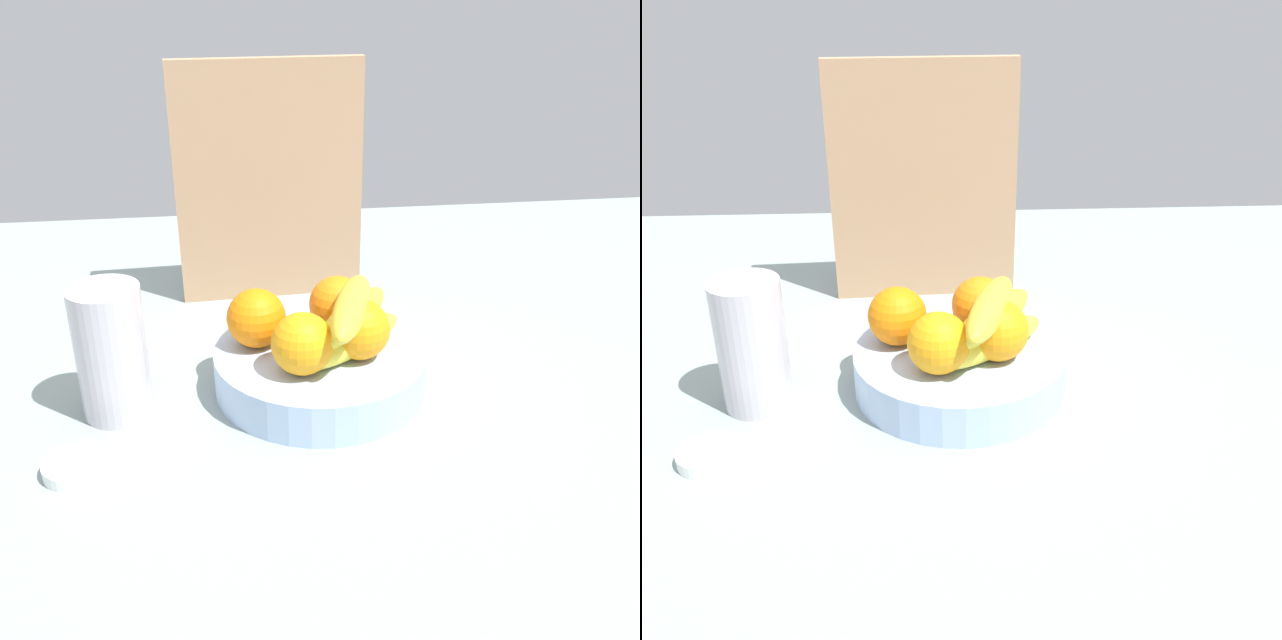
% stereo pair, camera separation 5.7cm
% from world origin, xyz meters
% --- Properties ---
extents(ground_plane, '(1.80, 1.40, 0.03)m').
position_xyz_m(ground_plane, '(0.00, 0.00, -0.01)').
color(ground_plane, gray).
extents(fruit_bowl, '(0.26, 0.26, 0.05)m').
position_xyz_m(fruit_bowl, '(0.04, 0.00, 0.03)').
color(fruit_bowl, '#A6BFE5').
rests_on(fruit_bowl, ground_plane).
extents(orange_front_left, '(0.07, 0.07, 0.07)m').
position_xyz_m(orange_front_left, '(-0.04, 0.02, 0.09)').
color(orange_front_left, orange).
rests_on(orange_front_left, fruit_bowl).
extents(orange_front_right, '(0.07, 0.07, 0.07)m').
position_xyz_m(orange_front_right, '(0.01, -0.05, 0.09)').
color(orange_front_right, orange).
rests_on(orange_front_right, fruit_bowl).
extents(orange_center, '(0.07, 0.07, 0.07)m').
position_xyz_m(orange_center, '(0.08, -0.02, 0.09)').
color(orange_center, orange).
rests_on(orange_center, fruit_bowl).
extents(orange_back_left, '(0.07, 0.07, 0.07)m').
position_xyz_m(orange_back_left, '(0.07, 0.05, 0.09)').
color(orange_back_left, orange).
rests_on(orange_back_left, fruit_bowl).
extents(banana_bunch, '(0.16, 0.19, 0.08)m').
position_xyz_m(banana_bunch, '(0.08, -0.01, 0.10)').
color(banana_bunch, yellow).
rests_on(banana_bunch, fruit_bowl).
extents(cutting_board, '(0.28, 0.03, 0.36)m').
position_xyz_m(cutting_board, '(0.00, 0.29, 0.18)').
color(cutting_board, tan).
rests_on(cutting_board, ground_plane).
extents(thermos_tumbler, '(0.08, 0.08, 0.16)m').
position_xyz_m(thermos_tumbler, '(-0.20, -0.03, 0.08)').
color(thermos_tumbler, '#BDB8C1').
rests_on(thermos_tumbler, ground_plane).
extents(jar_lid, '(0.07, 0.07, 0.02)m').
position_xyz_m(jar_lid, '(-0.24, -0.14, 0.01)').
color(jar_lid, white).
rests_on(jar_lid, ground_plane).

